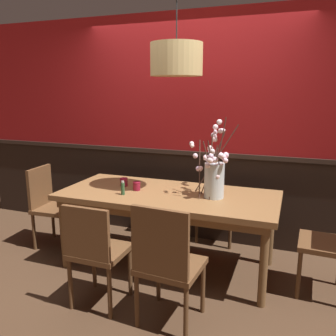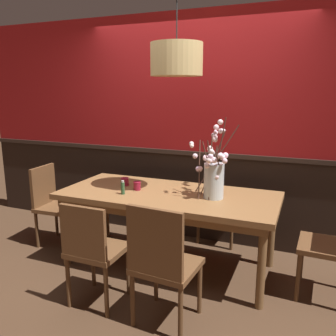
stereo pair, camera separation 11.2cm
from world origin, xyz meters
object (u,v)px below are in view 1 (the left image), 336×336
at_px(chair_near_side_left, 95,249).
at_px(chair_head_east_end, 333,237).
at_px(dining_table, 168,201).
at_px(chair_far_side_right, 220,197).
at_px(chair_near_side_right, 167,260).
at_px(candle_holder_nearer_edge, 137,186).
at_px(chair_head_west_end, 50,202).
at_px(vase_with_blossoms, 214,175).
at_px(pendant_lamp, 176,60).
at_px(candle_holder_nearer_center, 124,182).
at_px(condiment_bottle, 123,188).
at_px(chair_far_side_left, 166,191).

relative_size(chair_near_side_left, chair_head_east_end, 0.96).
relative_size(dining_table, chair_far_side_right, 2.36).
bearing_deg(chair_near_side_left, dining_table, 69.99).
distance_m(dining_table, chair_near_side_right, 0.95).
relative_size(chair_near_side_right, candle_holder_nearer_edge, 11.17).
bearing_deg(chair_head_west_end, vase_with_blossoms, 0.37).
height_order(dining_table, pendant_lamp, pendant_lamp).
bearing_deg(chair_head_west_end, candle_holder_nearer_center, 3.91).
relative_size(chair_far_side_right, chair_near_side_left, 1.00).
xyz_separation_m(chair_far_side_right, candle_holder_nearer_edge, (-0.67, -0.90, 0.31)).
bearing_deg(vase_with_blossoms, chair_near_side_right, -98.29).
bearing_deg(condiment_bottle, chair_head_west_end, 168.32).
bearing_deg(candle_holder_nearer_edge, chair_near_side_right, -53.29).
height_order(dining_table, chair_far_side_left, chair_far_side_left).
distance_m(chair_near_side_left, condiment_bottle, 0.73).
bearing_deg(pendant_lamp, chair_near_side_left, -112.23).
relative_size(chair_far_side_left, vase_with_blossoms, 1.20).
distance_m(chair_far_side_right, chair_near_side_left, 1.85).
relative_size(chair_head_west_end, chair_head_east_end, 0.97).
xyz_separation_m(vase_with_blossoms, pendant_lamp, (-0.38, 0.03, 1.04)).
height_order(chair_far_side_right, chair_far_side_left, same).
height_order(dining_table, vase_with_blossoms, vase_with_blossoms).
bearing_deg(chair_near_side_right, chair_head_east_end, 37.01).
xyz_separation_m(chair_near_side_left, vase_with_blossoms, (0.75, 0.88, 0.48)).
bearing_deg(chair_far_side_right, chair_head_east_end, -36.99).
relative_size(vase_with_blossoms, candle_holder_nearer_center, 8.80).
relative_size(chair_head_east_end, candle_holder_nearer_center, 11.09).
xyz_separation_m(chair_far_side_right, condiment_bottle, (-0.73, -1.08, 0.33)).
bearing_deg(vase_with_blossoms, chair_far_side_right, 96.76).
bearing_deg(chair_near_side_left, chair_near_side_right, -2.70).
distance_m(dining_table, chair_head_west_end, 1.45).
height_order(chair_head_west_end, chair_near_side_left, chair_head_west_end).
xyz_separation_m(chair_far_side_left, condiment_bottle, (-0.02, -1.12, 0.33)).
relative_size(vase_with_blossoms, pendant_lamp, 1.03).
bearing_deg(pendant_lamp, candle_holder_nearer_center, 178.15).
distance_m(dining_table, candle_holder_nearer_edge, 0.35).
xyz_separation_m(candle_holder_nearer_center, pendant_lamp, (0.58, -0.02, 1.21)).
xyz_separation_m(dining_table, candle_holder_nearer_edge, (-0.33, -0.02, 0.13)).
relative_size(chair_head_east_end, candle_holder_nearer_edge, 10.78).
distance_m(chair_near_side_right, candle_holder_nearer_edge, 1.10).
xyz_separation_m(chair_head_west_end, chair_near_side_left, (1.13, -0.86, 0.01)).
bearing_deg(candle_holder_nearer_center, chair_near_side_left, -77.12).
height_order(chair_near_side_right, pendant_lamp, pendant_lamp).
distance_m(chair_near_side_left, vase_with_blossoms, 1.25).
relative_size(dining_table, chair_near_side_left, 2.35).
bearing_deg(candle_holder_nearer_center, chair_head_west_end, -176.09).
height_order(dining_table, condiment_bottle, condiment_bottle).
relative_size(chair_near_side_left, candle_holder_nearer_center, 10.60).
xyz_separation_m(dining_table, chair_near_side_right, (0.31, -0.88, -0.15)).
distance_m(dining_table, candle_holder_nearer_center, 0.54).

